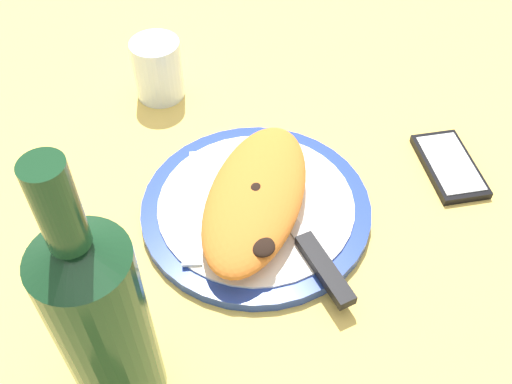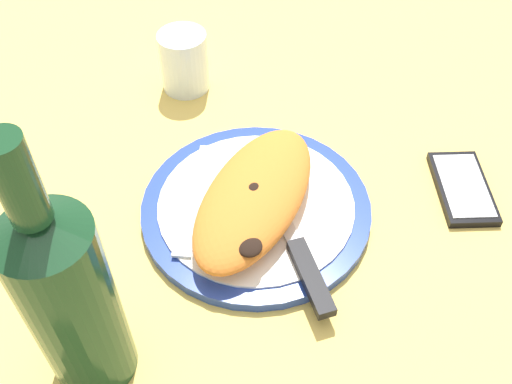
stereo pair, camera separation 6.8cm
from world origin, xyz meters
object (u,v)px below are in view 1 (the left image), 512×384
Objects in this scene: wine_bottle at (102,321)px; calzone at (257,196)px; plate at (256,208)px; knife at (310,248)px; fork at (193,216)px; water_glass at (158,72)px; smartphone at (449,166)px.

calzone is at bearing 150.19° from wine_bottle.
calzone is 0.83× the size of wine_bottle.
knife is at bearing 42.34° from plate.
water_glass is at bearing -163.58° from fork.
fork is (2.26, -7.25, 1.07)cm from plate.
plate is at bearing 107.29° from fork.
water_glass is (-13.84, -38.74, 3.21)cm from smartphone.
plate is 25.67cm from smartphone.
wine_bottle is (29.70, -36.19, 11.49)cm from smartphone.
plate is 9.19cm from knife.
wine_bottle is at bearing -50.62° from smartphone.
fork reaches higher than plate.
wine_bottle is (43.54, 2.55, 8.28)cm from water_glass.
plate is 7.67cm from fork.
water_glass is (-21.83, -14.35, 2.98)cm from plate.
calzone is 1.19× the size of knife.
fork is 14.10cm from knife.
water_glass reaches higher than fork.
plate is at bearing -137.66° from knife.
knife is 25.37cm from wine_bottle.
water_glass is (-28.55, -20.47, 1.62)cm from knife.
knife is 23.51cm from smartphone.
fork is at bearing -72.05° from smartphone.
plate is at bearing 33.32° from water_glass.
calzone is at bearing 100.43° from fork.
water_glass is at bearing -147.51° from calzone.
smartphone is at bearing 107.95° from fork.
wine_bottle reaches higher than fork.
smartphone is 41.26cm from water_glass.
water_glass reaches higher than calzone.
plate reaches higher than smartphone.
knife is (4.46, 13.38, 0.29)cm from fork.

